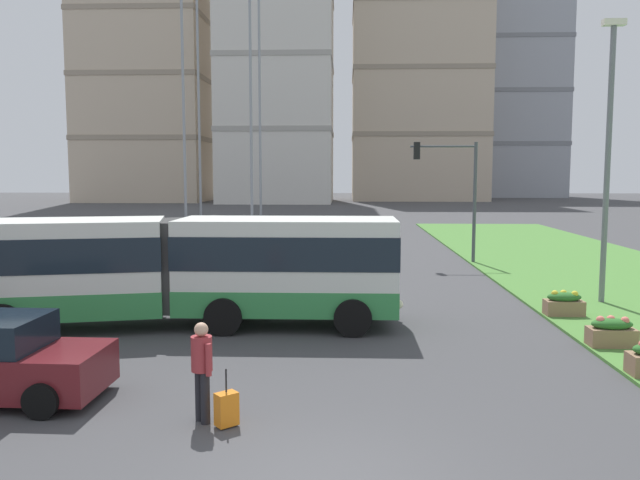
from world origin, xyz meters
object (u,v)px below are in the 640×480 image
(rolling_suitcase, at_px, (227,409))
(flower_planter_2, at_px, (612,332))
(apartment_tower_westcentre, at_px, (278,66))
(apartment_tower_centre, at_px, (418,76))
(car_navy_sedan, at_px, (212,248))
(flower_planter_3, at_px, (564,304))
(pedestrian_crossing, at_px, (202,365))
(traffic_light_far_right, at_px, (454,181))
(streetlight_median, at_px, (608,151))
(apartment_tower_west, at_px, (145,21))
(articulated_bus, at_px, (186,268))
(apartment_tower_eastcentre, at_px, (507,72))

(rolling_suitcase, distance_m, flower_planter_2, 9.88)
(apartment_tower_westcentre, distance_m, apartment_tower_centre, 23.12)
(car_navy_sedan, bearing_deg, flower_planter_3, -40.62)
(pedestrian_crossing, relative_size, traffic_light_far_right, 0.31)
(rolling_suitcase, xyz_separation_m, flower_planter_3, (8.44, 8.54, 0.11))
(pedestrian_crossing, xyz_separation_m, streetlight_median, (10.79, 10.40, 3.96))
(rolling_suitcase, xyz_separation_m, apartment_tower_westcentre, (-8.02, 84.98, 19.50))
(rolling_suitcase, relative_size, streetlight_median, 0.11)
(rolling_suitcase, xyz_separation_m, apartment_tower_west, (-28.25, 87.50, 26.59))
(rolling_suitcase, height_order, flower_planter_3, rolling_suitcase)
(traffic_light_far_right, bearing_deg, pedestrian_crossing, -110.70)
(pedestrian_crossing, distance_m, streetlight_median, 15.50)
(car_navy_sedan, bearing_deg, apartment_tower_westcentre, 93.25)
(car_navy_sedan, bearing_deg, streetlight_median, -31.19)
(pedestrian_crossing, distance_m, apartment_tower_west, 95.21)
(articulated_bus, relative_size, apartment_tower_centre, 0.31)
(apartment_tower_west, height_order, apartment_tower_centre, apartment_tower_west)
(articulated_bus, distance_m, flower_planter_3, 11.04)
(traffic_light_far_right, xyz_separation_m, apartment_tower_centre, (6.34, 73.71, 15.58))
(car_navy_sedan, distance_m, flower_planter_2, 19.18)
(apartment_tower_westcentre, relative_size, apartment_tower_eastcentre, 0.88)
(car_navy_sedan, xyz_separation_m, rolling_suitcase, (4.29, -19.46, -0.44))
(flower_planter_2, xyz_separation_m, traffic_light_far_right, (-1.40, 14.89, 3.47))
(apartment_tower_centre, bearing_deg, apartment_tower_west, -171.49)
(flower_planter_3, distance_m, apartment_tower_eastcentre, 106.08)
(traffic_light_far_right, relative_size, apartment_tower_west, 0.11)
(articulated_bus, xyz_separation_m, rolling_suitcase, (2.42, -7.03, -1.34))
(streetlight_median, bearing_deg, flower_planter_3, -132.65)
(articulated_bus, distance_m, pedestrian_crossing, 7.14)
(apartment_tower_eastcentre, bearing_deg, streetlight_median, -101.85)
(pedestrian_crossing, relative_size, apartment_tower_west, 0.03)
(car_navy_sedan, distance_m, pedestrian_crossing, 19.64)
(streetlight_median, distance_m, apartment_tower_centre, 84.44)
(pedestrian_crossing, height_order, flower_planter_2, pedestrian_crossing)
(apartment_tower_centre, bearing_deg, flower_planter_2, -93.19)
(car_navy_sedan, distance_m, flower_planter_3, 16.78)
(flower_planter_2, bearing_deg, apartment_tower_westcentre, 101.65)
(pedestrian_crossing, distance_m, apartment_tower_centre, 96.34)
(apartment_tower_centre, height_order, apartment_tower_eastcentre, apartment_tower_eastcentre)
(apartment_tower_westcentre, xyz_separation_m, apartment_tower_eastcentre, (39.17, 24.78, 2.77))
(apartment_tower_westcentre, bearing_deg, flower_planter_2, -78.35)
(pedestrian_crossing, distance_m, flower_planter_2, 10.19)
(apartment_tower_centre, bearing_deg, articulated_bus, -100.33)
(rolling_suitcase, distance_m, flower_planter_3, 12.01)
(articulated_bus, xyz_separation_m, flower_planter_3, (10.87, 1.51, -1.23))
(articulated_bus, bearing_deg, car_navy_sedan, 98.55)
(pedestrian_crossing, height_order, apartment_tower_westcentre, apartment_tower_westcentre)
(car_navy_sedan, distance_m, apartment_tower_eastcentre, 99.43)
(pedestrian_crossing, height_order, rolling_suitcase, pedestrian_crossing)
(articulated_bus, relative_size, flower_planter_2, 10.91)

